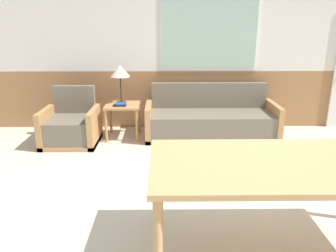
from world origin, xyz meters
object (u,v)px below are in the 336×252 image
(side_table, at_px, (123,110))
(table_lamp, at_px, (120,72))
(armchair, at_px, (71,127))
(couch, at_px, (211,121))
(dining_table, at_px, (287,170))

(side_table, bearing_deg, table_lamp, 106.68)
(armchair, bearing_deg, couch, 2.84)
(dining_table, bearing_deg, armchair, 132.11)
(couch, relative_size, dining_table, 1.03)
(armchair, height_order, table_lamp, table_lamp)
(armchair, height_order, dining_table, armchair)
(couch, bearing_deg, armchair, -172.66)
(armchair, distance_m, table_lamp, 1.09)
(side_table, xyz_separation_m, dining_table, (1.51, -2.72, 0.26))
(couch, distance_m, table_lamp, 1.58)
(dining_table, bearing_deg, couch, 93.11)
(side_table, distance_m, table_lamp, 0.58)
(couch, height_order, table_lamp, table_lamp)
(couch, distance_m, armchair, 2.11)
(couch, xyz_separation_m, table_lamp, (-1.38, 0.06, 0.76))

